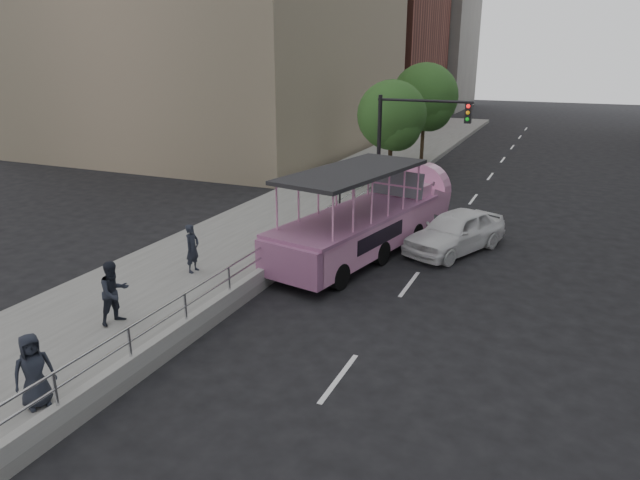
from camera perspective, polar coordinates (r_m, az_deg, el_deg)
ground at (r=15.19m, az=1.21°, el=-9.17°), size 160.00×160.00×0.00m
sidewalk at (r=25.88m, az=-2.04°, el=2.92°), size 5.50×80.00×0.30m
kerb_wall at (r=17.88m, az=-5.57°, el=-3.20°), size 0.24×30.00×0.36m
guardrail at (r=17.65m, az=-5.64°, el=-1.19°), size 0.07×22.00×0.71m
duck_boat at (r=20.91m, az=5.18°, el=2.11°), size 4.21×10.05×3.25m
car at (r=21.42m, az=13.37°, el=0.86°), size 3.50×4.87×1.54m
pedestrian_near at (r=18.52m, az=-12.64°, el=-0.81°), size 0.38×0.57×1.57m
pedestrian_mid at (r=15.59m, az=-19.89°, el=-4.96°), size 0.82×0.95×1.68m
pedestrian_far at (r=12.73m, az=-26.74°, el=-11.60°), size 0.78×0.90×1.56m
parking_sign at (r=22.39m, az=1.99°, el=4.50°), size 0.13×0.59×2.64m
traffic_signal at (r=26.11m, az=8.49°, el=10.38°), size 4.20×0.32×5.20m
street_tree_near at (r=29.78m, az=7.31°, el=12.00°), size 3.52×3.52×5.72m
street_tree_far at (r=35.46m, az=10.55°, el=13.63°), size 3.97×3.97×6.45m
midrise_stone_b at (r=79.38m, az=8.84°, el=20.24°), size 16.00×14.00×20.00m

